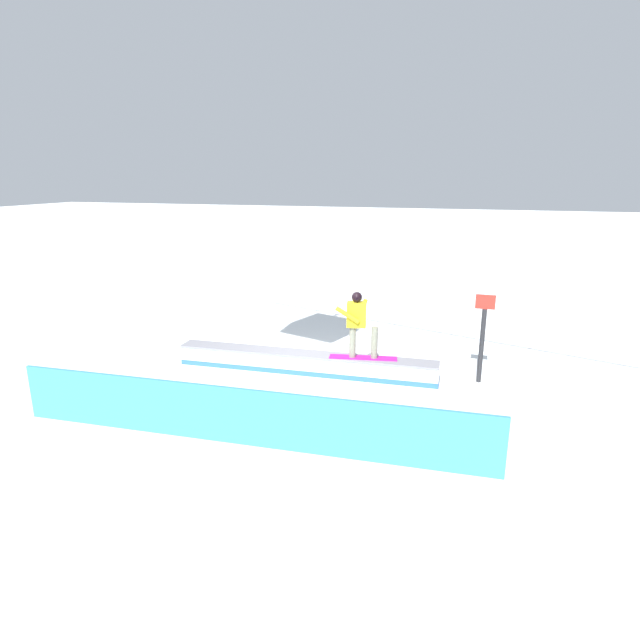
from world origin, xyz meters
name	(u,v)px	position (x,y,z in m)	size (l,w,h in m)	color
ground_plane	(305,375)	(0.00, 0.00, 0.00)	(120.00, 120.00, 0.00)	white
grind_box	(305,365)	(0.00, 0.00, 0.24)	(5.87, 0.76, 0.53)	white
snowboarder	(359,322)	(-1.20, -0.04, 1.32)	(1.48, 0.58, 1.45)	#B71994
safety_fence	(242,417)	(0.00, 3.23, 0.50)	(8.29, 0.06, 1.00)	#3988E9
trail_marker	(482,336)	(-3.73, -0.75, 1.03)	(0.40, 0.10, 1.93)	#262628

